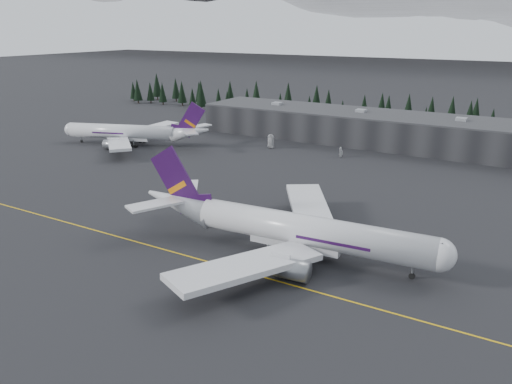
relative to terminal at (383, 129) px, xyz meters
The scene contains 8 objects.
ground 125.16m from the terminal, 90.00° to the right, with size 1400.00×1400.00×0.00m, color black.
taxiline 127.16m from the terminal, 90.00° to the right, with size 400.00×0.40×0.02m, color gold.
terminal is the anchor object (origin of this frame).
treeline 37.02m from the terminal, 90.00° to the left, with size 360.00×20.00×15.00m, color black.
jet_main 115.45m from the terminal, 83.66° to the right, with size 71.66×65.98×21.07m.
jet_parked 103.32m from the terminal, 148.54° to the right, with size 61.65×55.34×18.69m.
gse_vehicle_a 47.78m from the terminal, 140.52° to the right, with size 2.61×5.65×1.57m, color silver.
gse_vehicle_b 30.96m from the terminal, 102.85° to the right, with size 1.57×3.89×1.33m, color silver.
Camera 1 is at (57.85, -78.98, 47.48)m, focal length 35.00 mm.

